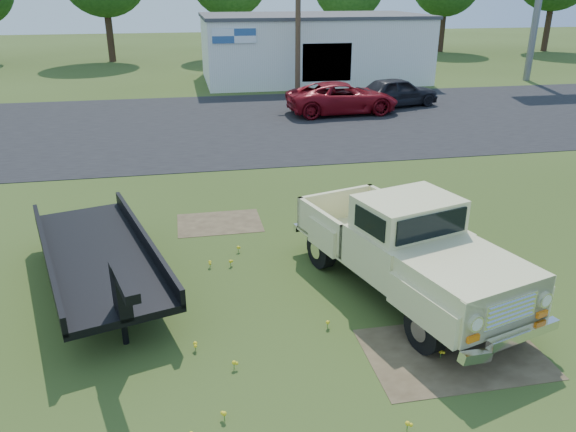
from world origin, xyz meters
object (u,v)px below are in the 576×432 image
object	(u,v)px
vintage_pickup_truck	(405,247)
flatbed_trailer	(98,251)
dark_sedan	(397,92)
red_pickup	(342,98)

from	to	relation	value
vintage_pickup_truck	flatbed_trailer	world-z (taller)	vintage_pickup_truck
vintage_pickup_truck	flatbed_trailer	xyz separation A→B (m)	(-6.06, 1.45, -0.22)
flatbed_trailer	dark_sedan	bearing A→B (deg)	36.30
vintage_pickup_truck	red_pickup	xyz separation A→B (m)	(3.63, 17.04, -0.29)
vintage_pickup_truck	dark_sedan	xyz separation A→B (m)	(6.89, 18.20, -0.30)
vintage_pickup_truck	flatbed_trailer	distance (m)	6.24
flatbed_trailer	dark_sedan	xyz separation A→B (m)	(12.95, 16.75, -0.08)
flatbed_trailer	dark_sedan	distance (m)	21.17
flatbed_trailer	dark_sedan	world-z (taller)	flatbed_trailer
vintage_pickup_truck	dark_sedan	size ratio (longest dim) A/B	1.31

